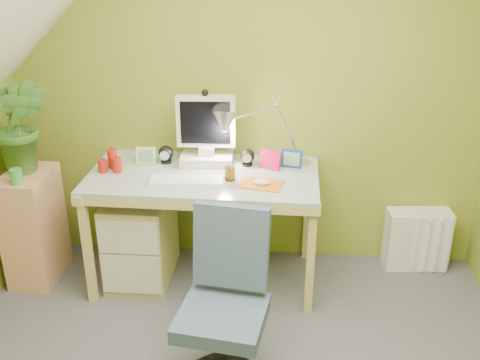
# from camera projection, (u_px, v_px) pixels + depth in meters

# --- Properties ---
(wall_back) EXTENTS (3.20, 0.01, 2.40)m
(wall_back) POSITION_uv_depth(u_px,v_px,m) (248.00, 95.00, 3.72)
(wall_back) COLOR olive
(wall_back) RESTS_ON floor
(desk) EXTENTS (1.47, 0.75, 0.78)m
(desk) POSITION_uv_depth(u_px,v_px,m) (205.00, 227.00, 3.73)
(desk) COLOR tan
(desk) RESTS_ON floor
(monitor) EXTENTS (0.42, 0.26, 0.56)m
(monitor) POSITION_uv_depth(u_px,v_px,m) (206.00, 122.00, 3.62)
(monitor) COLOR beige
(monitor) RESTS_ON desk
(speaker_left) EXTENTS (0.12, 0.12, 0.12)m
(speaker_left) POSITION_uv_depth(u_px,v_px,m) (166.00, 154.00, 3.71)
(speaker_left) COLOR black
(speaker_left) RESTS_ON desk
(speaker_right) EXTENTS (0.11, 0.11, 0.12)m
(speaker_right) POSITION_uv_depth(u_px,v_px,m) (247.00, 157.00, 3.67)
(speaker_right) COLOR black
(speaker_right) RESTS_ON desk
(keyboard) EXTENTS (0.45, 0.16, 0.02)m
(keyboard) POSITION_uv_depth(u_px,v_px,m) (187.00, 181.00, 3.44)
(keyboard) COLOR white
(keyboard) RESTS_ON desk
(mousepad) EXTENTS (0.28, 0.22, 0.01)m
(mousepad) POSITION_uv_depth(u_px,v_px,m) (262.00, 184.00, 3.41)
(mousepad) COLOR #C2671E
(mousepad) RESTS_ON desk
(mouse) EXTENTS (0.12, 0.09, 0.04)m
(mouse) POSITION_uv_depth(u_px,v_px,m) (262.00, 182.00, 3.41)
(mouse) COLOR silver
(mouse) RESTS_ON mousepad
(amber_tumbler) EXTENTS (0.07, 0.07, 0.09)m
(amber_tumbler) POSITION_uv_depth(u_px,v_px,m) (230.00, 173.00, 3.47)
(amber_tumbler) COLOR brown
(amber_tumbler) RESTS_ON desk
(candle_cluster) EXTENTS (0.18, 0.16, 0.13)m
(candle_cluster) POSITION_uv_depth(u_px,v_px,m) (111.00, 161.00, 3.60)
(candle_cluster) COLOR #B61B0F
(candle_cluster) RESTS_ON desk
(photo_frame_red) EXTENTS (0.14, 0.08, 0.13)m
(photo_frame_red) POSITION_uv_depth(u_px,v_px,m) (270.00, 159.00, 3.62)
(photo_frame_red) COLOR #D11642
(photo_frame_red) RESTS_ON desk
(photo_frame_blue) EXTENTS (0.14, 0.05, 0.12)m
(photo_frame_blue) POSITION_uv_depth(u_px,v_px,m) (292.00, 158.00, 3.65)
(photo_frame_blue) COLOR navy
(photo_frame_blue) RESTS_ON desk
(photo_frame_green) EXTENTS (0.13, 0.03, 0.11)m
(photo_frame_green) POSITION_uv_depth(u_px,v_px,m) (146.00, 155.00, 3.71)
(photo_frame_green) COLOR #C3DC97
(photo_frame_green) RESTS_ON desk
(desk_lamp) EXTENTS (0.61, 0.32, 0.63)m
(desk_lamp) POSITION_uv_depth(u_px,v_px,m) (276.00, 119.00, 3.57)
(desk_lamp) COLOR #B7B7BC
(desk_lamp) RESTS_ON desk
(side_ledge) EXTENTS (0.29, 0.44, 0.77)m
(side_ledge) POSITION_uv_depth(u_px,v_px,m) (34.00, 226.00, 3.76)
(side_ledge) COLOR tan
(side_ledge) RESTS_ON floor
(potted_plant) EXTENTS (0.36, 0.30, 0.62)m
(potted_plant) POSITION_uv_depth(u_px,v_px,m) (21.00, 125.00, 3.52)
(potted_plant) COLOR #386B23
(potted_plant) RESTS_ON side_ledge
(green_cup) EXTENTS (0.08, 0.08, 0.10)m
(green_cup) POSITION_uv_depth(u_px,v_px,m) (16.00, 176.00, 3.44)
(green_cup) COLOR green
(green_cup) RESTS_ON side_ledge
(task_chair) EXTENTS (0.55, 0.55, 0.87)m
(task_chair) POSITION_uv_depth(u_px,v_px,m) (222.00, 317.00, 2.80)
(task_chair) COLOR #3B4D60
(task_chair) RESTS_ON floor
(radiator) EXTENTS (0.45, 0.22, 0.43)m
(radiator) POSITION_uv_depth(u_px,v_px,m) (417.00, 239.00, 3.94)
(radiator) COLOR silver
(radiator) RESTS_ON floor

